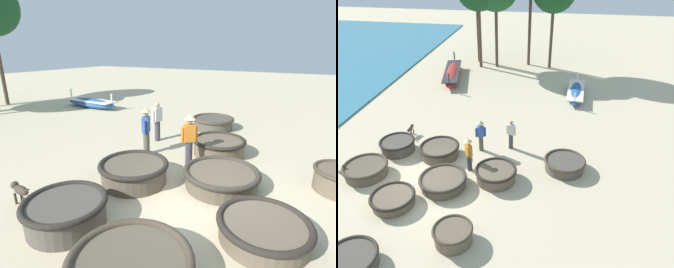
# 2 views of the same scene
# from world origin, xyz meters

# --- Properties ---
(ground_plane) EXTENTS (80.00, 80.00, 0.00)m
(ground_plane) POSITION_xyz_m (0.00, 0.00, 0.00)
(ground_plane) COLOR #C6B793
(coracle_front_right) EXTENTS (1.85, 1.85, 0.61)m
(coracle_front_right) POSITION_xyz_m (2.77, 0.72, 0.33)
(coracle_front_right) COLOR brown
(coracle_front_right) RESTS_ON ground
(coracle_weathered) EXTENTS (2.04, 2.04, 0.52)m
(coracle_weathered) POSITION_xyz_m (0.63, -0.07, 0.28)
(coracle_weathered) COLOR brown
(coracle_weathered) RESTS_ON ground
(coracle_far_right) EXTENTS (1.75, 1.75, 0.62)m
(coracle_far_right) POSITION_xyz_m (-2.49, 2.24, 0.34)
(coracle_far_right) COLOR #4C473F
(coracle_far_right) RESTS_ON ground
(coracle_tilted) EXTENTS (1.43, 1.43, 0.62)m
(coracle_tilted) POSITION_xyz_m (1.94, -2.88, 0.34)
(coracle_tilted) COLOR brown
(coracle_tilted) RESTS_ON ground
(coracle_center) EXTENTS (1.99, 1.99, 0.56)m
(coracle_center) POSITION_xyz_m (-3.04, 0.16, 0.31)
(coracle_center) COLOR brown
(coracle_center) RESTS_ON ground
(coracle_upturned) EXTENTS (1.78, 1.78, 0.52)m
(coracle_upturned) POSITION_xyz_m (-0.98, -4.40, 0.29)
(coracle_upturned) COLOR #4C473F
(coracle_upturned) RESTS_ON ground
(coracle_front_left) EXTENTS (1.94, 1.94, 0.61)m
(coracle_front_left) POSITION_xyz_m (-0.27, 2.13, 0.33)
(coracle_front_left) COLOR brown
(coracle_front_left) RESTS_ON ground
(coracle_far_left) EXTENTS (1.91, 1.91, 0.55)m
(coracle_far_left) POSITION_xyz_m (5.73, 2.00, 0.30)
(coracle_far_left) COLOR #4C473F
(coracle_far_left) RESTS_ON ground
(coracle_beside_post) EXTENTS (1.80, 1.80, 0.48)m
(coracle_beside_post) POSITION_xyz_m (-0.98, -1.44, 0.26)
(coracle_beside_post) COLOR brown
(coracle_beside_post) RESTS_ON ground
(long_boat_blue_hull) EXTENTS (1.33, 4.12, 1.05)m
(long_boat_blue_hull) POSITION_xyz_m (6.42, 10.40, 0.31)
(long_boat_blue_hull) COLOR #285693
(long_boat_blue_hull) RESTS_ON ground
(long_boat_ochre_hull) EXTENTS (2.23, 5.57, 1.32)m
(long_boat_ochre_hull) POSITION_xyz_m (-2.79, 12.36, 0.38)
(long_boat_ochre_hull) COLOR maroon
(long_boat_ochre_hull) RESTS_ON ground
(fisherman_by_coracle) EXTENTS (0.51, 0.31, 1.57)m
(fisherman_by_coracle) POSITION_xyz_m (3.04, 3.38, 0.84)
(fisherman_by_coracle) COLOR #383842
(fisherman_by_coracle) RESTS_ON ground
(fisherman_standing_right) EXTENTS (0.51, 0.36, 1.67)m
(fisherman_standing_right) POSITION_xyz_m (1.61, 2.96, 0.96)
(fisherman_standing_right) COLOR #4C473D
(fisherman_standing_right) RESTS_ON ground
(fisherman_standing_left) EXTENTS (0.38, 0.43, 1.67)m
(fisherman_standing_left) POSITION_xyz_m (1.45, 1.26, 0.96)
(fisherman_standing_left) COLOR #383842
(fisherman_standing_left) RESTS_ON ground
(dog) EXTENTS (0.23, 0.69, 0.55)m
(dog) POSITION_xyz_m (-2.48, 3.80, 0.37)
(dog) COLOR #3D3328
(dog) RESTS_ON ground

